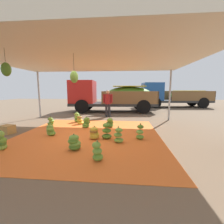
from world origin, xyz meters
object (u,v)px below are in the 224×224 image
Objects in this scene: banana_bunch_1 at (119,136)px; banana_bunch_2 at (74,143)px; banana_bunch_8 at (51,121)px; banana_bunch_11 at (80,120)px; banana_bunch_6 at (86,123)px; banana_bunch_12 at (2,141)px; banana_bunch_5 at (110,123)px; crate_0 at (7,129)px; banana_bunch_10 at (77,118)px; banana_bunch_3 at (140,132)px; cargo_truck_far at (172,95)px; banana_bunch_7 at (51,130)px; banana_bunch_9 at (94,133)px; worker_0 at (108,101)px; cargo_truck_main at (111,96)px; banana_bunch_4 at (107,131)px; banana_bunch_0 at (97,152)px.

banana_bunch_1 is 1.41m from banana_bunch_2.
banana_bunch_11 is (1.33, 0.37, 0.01)m from banana_bunch_8.
banana_bunch_6 is 3.21m from banana_bunch_12.
banana_bunch_5 is 0.97× the size of crate_0.
banana_bunch_5 is 0.99× the size of banana_bunch_11.
banana_bunch_10 is at bearing 38.23° from banana_bunch_8.
banana_bunch_8 is 0.92× the size of banana_bunch_11.
cargo_truck_far is (4.10, 10.47, 0.92)m from banana_bunch_3.
banana_bunch_7 is (-2.53, 0.49, -0.03)m from banana_bunch_1.
banana_bunch_9 is at bearing -7.85° from banana_bunch_7.
worker_0 reaches higher than banana_bunch_9.
cargo_truck_main is at bearing 91.14° from worker_0.
worker_0 reaches higher than banana_bunch_12.
banana_bunch_10 is (-1.84, 0.96, 0.04)m from banana_bunch_5.
banana_bunch_9 is (-0.42, -0.10, -0.05)m from banana_bunch_4.
banana_bunch_7 is 2.43m from banana_bunch_10.
banana_bunch_6 is (-1.09, 3.10, 0.01)m from banana_bunch_0.
cargo_truck_far reaches higher than banana_bunch_0.
cargo_truck_main reaches higher than banana_bunch_1.
banana_bunch_9 reaches higher than banana_bunch_5.
banana_bunch_8 is (-3.35, 2.10, -0.04)m from banana_bunch_1.
cargo_truck_far reaches higher than banana_bunch_5.
banana_bunch_3 is 1.21× the size of banana_bunch_11.
cargo_truck_far reaches higher than banana_bunch_3.
banana_bunch_5 is 1.07m from banana_bunch_6.
banana_bunch_1 is 1.11× the size of banana_bunch_2.
banana_bunch_0 is 1.06× the size of banana_bunch_9.
banana_bunch_9 is at bearing -5.88° from crate_0.
cargo_truck_main is 14.05× the size of crate_0.
banana_bunch_3 is at bearing 55.09° from banana_bunch_0.
banana_bunch_5 is 0.07× the size of cargo_truck_far.
banana_bunch_3 is at bearing 18.11° from banana_bunch_12.
banana_bunch_11 is (-1.18, 2.21, -0.01)m from banana_bunch_9.
banana_bunch_7 is at bearing -144.56° from banana_bunch_5.
banana_bunch_10 is 1.18× the size of banana_bunch_11.
banana_bunch_9 is at bearing -36.38° from banana_bunch_8.
banana_bunch_12 is 0.34× the size of worker_0.
banana_bunch_2 is 1.04m from banana_bunch_9.
banana_bunch_2 is 3.54m from banana_bunch_8.
banana_bunch_3 is 3.96m from banana_bunch_10.
banana_bunch_2 reaches higher than banana_bunch_5.
banana_bunch_0 is 8.44m from cargo_truck_main.
cargo_truck_far reaches higher than banana_bunch_1.
banana_bunch_1 reaches higher than banana_bunch_0.
banana_bunch_12 is (-2.38, -1.18, 0.06)m from banana_bunch_9.
banana_bunch_0 is at bearing -85.68° from worker_0.
banana_bunch_11 is at bearing 112.72° from banana_bunch_0.
banana_bunch_8 is 5.62m from cargo_truck_main.
banana_bunch_5 is at bearing 46.30° from banana_bunch_12.
cargo_truck_far is (8.04, 11.76, 0.90)m from banana_bunch_12.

